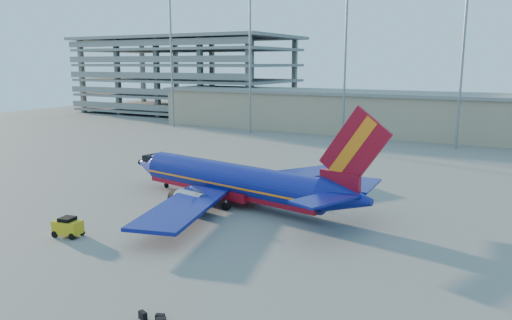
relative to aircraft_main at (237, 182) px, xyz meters
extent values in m
plane|color=slate|center=(-0.05, 0.61, -2.32)|extent=(220.00, 220.00, 0.00)
cube|color=gray|center=(9.95, 58.61, 1.68)|extent=(120.00, 15.00, 8.00)
cube|color=slate|center=(9.95, 58.61, 5.88)|extent=(122.00, 16.00, 0.60)
cube|color=slate|center=(-62.05, 74.61, -1.32)|extent=(60.00, 30.00, 0.70)
cube|color=slate|center=(-62.05, 74.61, 2.88)|extent=(60.00, 30.00, 0.70)
cube|color=slate|center=(-62.05, 74.61, 7.08)|extent=(60.00, 30.00, 0.70)
cube|color=slate|center=(-62.05, 74.61, 11.28)|extent=(60.00, 30.00, 0.70)
cube|color=slate|center=(-62.05, 74.61, 15.48)|extent=(60.00, 30.00, 0.70)
cube|color=slate|center=(-62.05, 74.61, 18.68)|extent=(62.00, 32.00, 0.80)
cube|color=slate|center=(-62.05, 87.61, 8.18)|extent=(1.20, 1.20, 21.00)
cylinder|color=gray|center=(-45.05, 46.61, 11.68)|extent=(0.44, 0.44, 28.00)
cylinder|color=gray|center=(-25.05, 46.61, 11.68)|extent=(0.44, 0.44, 28.00)
cylinder|color=gray|center=(-5.05, 46.61, 11.68)|extent=(0.44, 0.44, 28.00)
cylinder|color=gray|center=(14.95, 46.61, 11.68)|extent=(0.44, 0.44, 28.00)
cylinder|color=navy|center=(-0.76, 0.12, 0.15)|extent=(22.14, 6.86, 3.37)
cube|color=maroon|center=(-0.76, 0.12, -0.72)|extent=(22.04, 6.23, 1.19)
cube|color=orange|center=(-0.76, 0.12, -0.08)|extent=(22.15, 6.89, 0.20)
cone|color=navy|center=(-13.45, 2.20, 0.15)|extent=(4.32, 3.95, 3.37)
cube|color=black|center=(-12.28, 2.00, 1.01)|extent=(2.54, 2.69, 0.73)
cone|color=navy|center=(12.38, -2.02, 0.47)|extent=(5.22, 4.09, 3.37)
cube|color=maroon|center=(11.66, -1.90, 1.70)|extent=(3.86, 1.11, 2.01)
cube|color=maroon|center=(12.92, -2.11, 4.89)|extent=(6.65, 1.37, 7.28)
cube|color=orange|center=(12.74, -2.08, 4.89)|extent=(4.46, 1.10, 5.71)
cube|color=navy|center=(12.52, 1.10, 0.97)|extent=(3.01, 5.96, 0.20)
cube|color=navy|center=(11.52, -5.02, 0.97)|extent=(4.67, 6.43, 0.20)
cube|color=navy|center=(1.89, 7.82, -0.67)|extent=(11.57, 14.32, 0.32)
cube|color=navy|center=(-0.70, -8.02, -0.67)|extent=(8.00, 14.83, 0.32)
cube|color=maroon|center=(-0.31, 0.05, -1.08)|extent=(5.97, 4.39, 0.91)
cylinder|color=gray|center=(-1.07, 4.98, -1.27)|extent=(3.55, 2.42, 1.92)
cylinder|color=gray|center=(-2.60, -4.38, -1.27)|extent=(3.55, 2.42, 1.92)
cylinder|color=gray|center=(-10.66, 1.74, -1.81)|extent=(0.25, 0.25, 1.00)
cylinder|color=black|center=(-10.66, 1.74, -2.02)|extent=(0.61, 0.32, 0.58)
cylinder|color=black|center=(0.97, 2.24, -1.93)|extent=(0.84, 0.62, 0.77)
cylinder|color=black|center=(0.21, -2.44, -1.93)|extent=(0.84, 0.62, 0.77)
cube|color=gold|center=(-7.27, -15.28, -1.50)|extent=(2.48, 1.67, 1.09)
cube|color=black|center=(-7.27, -15.28, -0.84)|extent=(1.28, 1.37, 0.38)
cylinder|color=black|center=(-8.23, -14.83, -2.03)|extent=(0.59, 0.29, 0.57)
cylinder|color=black|center=(-8.03, -16.01, -2.03)|extent=(0.59, 0.29, 0.57)
cylinder|color=black|center=(-6.51, -14.54, -2.03)|extent=(0.59, 0.29, 0.57)
cylinder|color=black|center=(-6.31, -15.72, -2.03)|extent=(0.59, 0.29, 0.57)
cube|color=black|center=(7.54, -22.76, -2.08)|extent=(0.63, 0.46, 0.46)
cube|color=black|center=(8.51, -22.42, -2.12)|extent=(0.57, 0.44, 0.40)
camera|label=1|loc=(25.80, -42.37, 11.98)|focal=35.00mm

